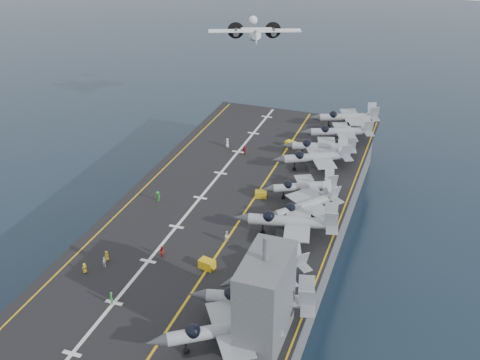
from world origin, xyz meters
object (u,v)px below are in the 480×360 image
(island_superstructure, at_px, (265,291))
(tow_cart_a, at_px, (207,264))
(transport_plane, at_px, (255,36))
(fighter_jet_0, at_px, (222,329))

(island_superstructure, xyz_separation_m, tow_cart_a, (-12.16, 11.35, -6.83))
(island_superstructure, bearing_deg, tow_cart_a, 136.97)
(tow_cart_a, height_order, transport_plane, transport_plane)
(fighter_jet_0, distance_m, transport_plane, 92.21)
(tow_cart_a, bearing_deg, island_superstructure, -43.03)
(transport_plane, bearing_deg, fighter_jet_0, -74.33)
(island_superstructure, relative_size, fighter_jet_0, 0.77)
(transport_plane, bearing_deg, tow_cart_a, -77.11)
(island_superstructure, xyz_separation_m, fighter_jet_0, (-4.35, -2.86, -4.70))
(island_superstructure, relative_size, transport_plane, 0.56)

